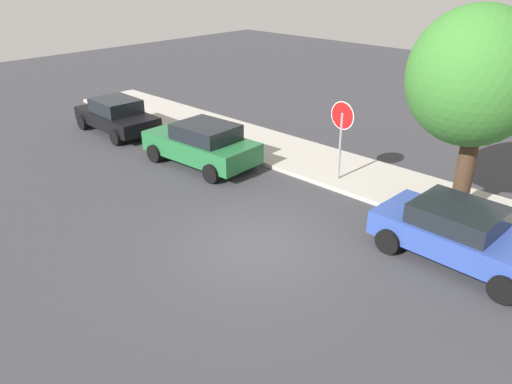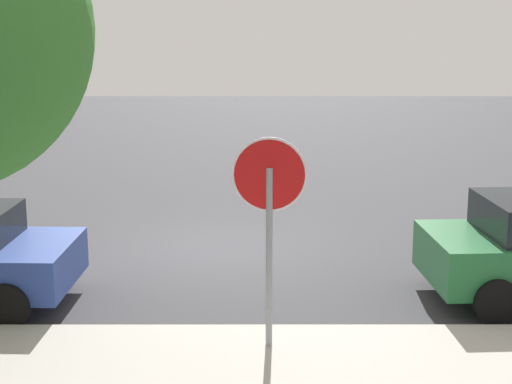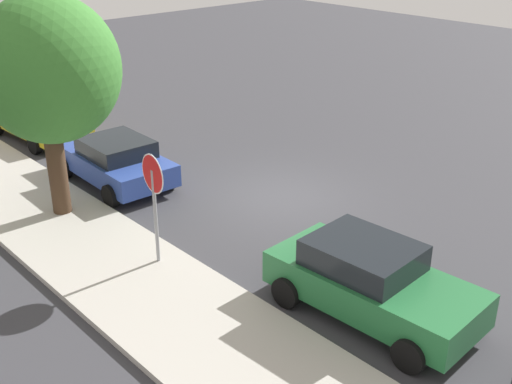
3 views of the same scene
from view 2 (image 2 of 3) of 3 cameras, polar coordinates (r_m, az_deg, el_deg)
name	(u,v)px [view 2 (image 2 of 3)]	position (r m, az deg, el deg)	size (l,w,h in m)	color
ground_plane	(215,249)	(14.07, -2.97, -4.15)	(60.00, 60.00, 0.00)	#38383D
sidewalk_curb	(191,380)	(8.99, -4.75, -13.45)	(32.00, 2.91, 0.14)	#B2ADA3
stop_sign	(269,206)	(9.13, 0.98, -1.01)	(0.88, 0.09, 2.68)	gray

